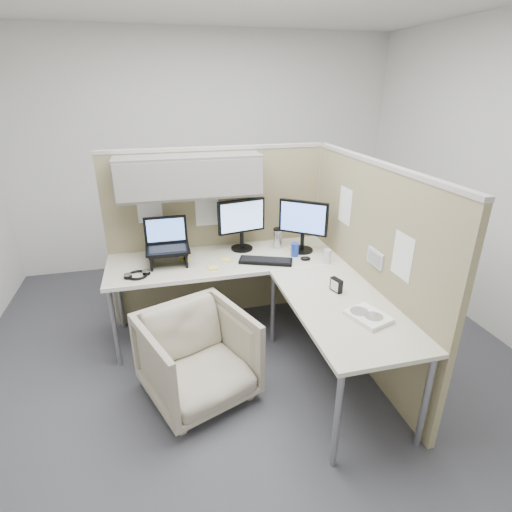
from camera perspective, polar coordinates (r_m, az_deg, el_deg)
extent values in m
plane|color=#3A3A40|center=(3.42, -0.62, -15.04)|extent=(4.50, 4.50, 0.00)
cube|color=#958961|center=(3.78, -5.36, 2.77)|extent=(2.00, 0.05, 1.60)
cube|color=#A8A399|center=(3.58, -5.86, 15.07)|extent=(2.00, 0.06, 0.03)
cube|color=slate|center=(3.44, -9.53, 11.25)|extent=(1.20, 0.34, 0.34)
cube|color=gray|center=(3.27, -9.23, 10.65)|extent=(1.18, 0.01, 0.30)
plane|color=white|center=(3.62, -14.99, 6.93)|extent=(0.26, 0.00, 0.26)
plane|color=white|center=(3.66, -7.01, 6.60)|extent=(0.26, 0.00, 0.26)
cube|color=#958961|center=(3.22, 15.54, -1.82)|extent=(0.05, 2.00, 1.60)
cube|color=#A8A399|center=(2.98, 17.23, 12.54)|extent=(0.06, 2.00, 0.03)
cube|color=#A8A399|center=(4.05, 8.78, 3.96)|extent=(0.06, 0.06, 1.60)
cube|color=silver|center=(3.02, 16.75, -0.29)|extent=(0.02, 0.20, 0.12)
cube|color=gray|center=(3.02, 16.52, -0.31)|extent=(0.00, 0.16, 0.09)
plane|color=white|center=(3.40, 12.62, 7.02)|extent=(0.00, 0.26, 0.26)
plane|color=white|center=(2.74, 20.18, -0.02)|extent=(0.00, 0.26, 0.26)
cube|color=beige|center=(3.48, -4.35, -0.55)|extent=(2.00, 0.68, 0.03)
cube|color=beige|center=(2.82, 12.28, -7.10)|extent=(0.68, 1.30, 0.03)
cube|color=white|center=(3.18, -3.28, -2.93)|extent=(2.00, 0.02, 0.03)
cylinder|color=gray|center=(3.39, -19.50, -9.70)|extent=(0.04, 0.04, 0.70)
cylinder|color=gray|center=(3.89, -18.94, -5.15)|extent=(0.04, 0.04, 0.70)
cylinder|color=gray|center=(2.51, 11.50, -22.01)|extent=(0.04, 0.04, 0.70)
cylinder|color=gray|center=(2.77, 23.05, -18.65)|extent=(0.04, 0.04, 0.70)
cylinder|color=gray|center=(3.47, 2.42, -7.37)|extent=(0.04, 0.04, 0.70)
imported|color=#B2A18D|center=(2.95, -8.38, -13.59)|extent=(0.89, 0.87, 0.72)
cylinder|color=black|center=(3.66, -2.03, 1.12)|extent=(0.20, 0.20, 0.02)
cylinder|color=black|center=(3.63, -2.04, 2.33)|extent=(0.04, 0.04, 0.15)
cube|color=black|center=(3.56, -2.10, 5.72)|extent=(0.44, 0.12, 0.30)
cube|color=#8AB5EF|center=(3.54, -1.97, 5.63)|extent=(0.39, 0.08, 0.26)
cylinder|color=black|center=(3.65, 6.56, 0.87)|extent=(0.20, 0.20, 0.02)
cylinder|color=black|center=(3.62, 6.62, 2.08)|extent=(0.04, 0.04, 0.15)
cube|color=black|center=(3.54, 6.78, 5.48)|extent=(0.37, 0.30, 0.30)
cube|color=#5C89FC|center=(3.52, 6.68, 5.39)|extent=(0.32, 0.25, 0.26)
cube|color=black|center=(3.39, -12.47, 0.66)|extent=(0.31, 0.25, 0.02)
cube|color=black|center=(3.41, -14.76, -0.42)|extent=(0.02, 0.23, 0.13)
cube|color=black|center=(3.41, -10.03, 0.04)|extent=(0.02, 0.23, 0.13)
cube|color=black|center=(3.38, -12.49, 0.93)|extent=(0.36, 0.25, 0.02)
cube|color=black|center=(3.48, -12.78, 3.70)|extent=(0.36, 0.06, 0.23)
cube|color=#598CF2|center=(3.47, -12.77, 3.63)|extent=(0.31, 0.04, 0.19)
cube|color=black|center=(3.39, 1.40, -0.71)|extent=(0.47, 0.31, 0.02)
ellipsoid|color=black|center=(3.45, 7.08, -0.33)|extent=(0.10, 0.08, 0.03)
cylinder|color=silver|center=(3.67, 3.12, 2.49)|extent=(0.08, 0.08, 0.17)
cylinder|color=black|center=(3.64, 3.15, 3.85)|extent=(0.09, 0.09, 0.01)
cylinder|color=silver|center=(3.41, 10.11, -0.05)|extent=(0.07, 0.07, 0.12)
cylinder|color=#1E3FA5|center=(3.51, 5.56, 0.91)|extent=(0.07, 0.07, 0.12)
cube|color=yellow|center=(3.50, -10.10, -0.39)|extent=(0.10, 0.10, 0.01)
cube|color=yellow|center=(3.44, -4.28, -0.56)|extent=(0.10, 0.10, 0.01)
cube|color=yellow|center=(3.30, -6.16, -1.69)|extent=(0.08, 0.08, 0.01)
torus|color=black|center=(3.28, -16.59, -2.62)|extent=(0.20, 0.20, 0.02)
cylinder|color=black|center=(3.26, -17.83, -2.77)|extent=(0.06, 0.06, 0.03)
cylinder|color=black|center=(3.29, -15.38, -2.28)|extent=(0.06, 0.06, 0.03)
cube|color=white|center=(2.69, 15.74, -8.32)|extent=(0.28, 0.31, 0.03)
cylinder|color=silver|center=(2.67, 16.46, -8.28)|extent=(0.12, 0.12, 0.00)
cylinder|color=silver|center=(2.70, 14.52, -7.61)|extent=(0.12, 0.12, 0.00)
cube|color=black|center=(2.96, 11.41, -4.09)|extent=(0.06, 0.11, 0.10)
cube|color=white|center=(2.95, 11.14, -4.18)|extent=(0.03, 0.08, 0.08)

